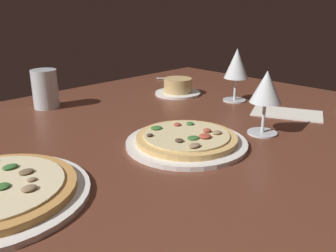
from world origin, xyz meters
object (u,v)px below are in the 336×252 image
(wine_glass_far, at_px, (236,66))
(paper_menu, at_px, (287,113))
(ramekin_on_saucer, at_px, (178,88))
(spoon, at_px, (174,78))
(wine_glass_near, at_px, (266,90))
(water_glass, at_px, (45,91))
(pizza_main, at_px, (187,140))

(wine_glass_far, height_order, paper_menu, wine_glass_far)
(ramekin_on_saucer, relative_size, spoon, 1.77)
(ramekin_on_saucer, height_order, spoon, ramekin_on_saucer)
(wine_glass_far, distance_m, spoon, 0.40)
(wine_glass_far, height_order, spoon, wine_glass_far)
(wine_glass_far, distance_m, wine_glass_near, 0.30)
(spoon, bearing_deg, wine_glass_far, -105.75)
(ramekin_on_saucer, xyz_separation_m, wine_glass_far, (0.07, -0.19, 0.09))
(water_glass, relative_size, paper_menu, 0.60)
(wine_glass_near, bearing_deg, wine_glass_far, 47.55)
(wine_glass_far, relative_size, water_glass, 1.45)
(wine_glass_far, distance_m, water_glass, 0.59)
(paper_menu, xyz_separation_m, spoon, (0.12, 0.56, 0.00))
(wine_glass_far, bearing_deg, paper_menu, -94.07)
(pizza_main, distance_m, ramekin_on_saucer, 0.46)
(paper_menu, bearing_deg, wine_glass_near, 166.79)
(water_glass, xyz_separation_m, spoon, (0.57, 0.02, -0.05))
(pizza_main, bearing_deg, paper_menu, -6.88)
(wine_glass_near, xyz_separation_m, paper_menu, (0.19, 0.04, -0.11))
(ramekin_on_saucer, distance_m, wine_glass_near, 0.44)
(spoon, bearing_deg, pizza_main, -133.57)
(spoon, bearing_deg, wine_glass_near, -117.47)
(ramekin_on_saucer, relative_size, wine_glass_far, 0.93)
(wine_glass_near, relative_size, paper_menu, 0.80)
(ramekin_on_saucer, height_order, wine_glass_far, wine_glass_far)
(ramekin_on_saucer, height_order, wine_glass_near, wine_glass_near)
(water_glass, bearing_deg, wine_glass_near, -65.99)
(ramekin_on_saucer, xyz_separation_m, water_glass, (-0.40, 0.17, 0.03))
(ramekin_on_saucer, height_order, paper_menu, ramekin_on_saucer)
(ramekin_on_saucer, bearing_deg, paper_menu, -81.78)
(ramekin_on_saucer, bearing_deg, pizza_main, -133.94)
(ramekin_on_saucer, relative_size, paper_menu, 0.81)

